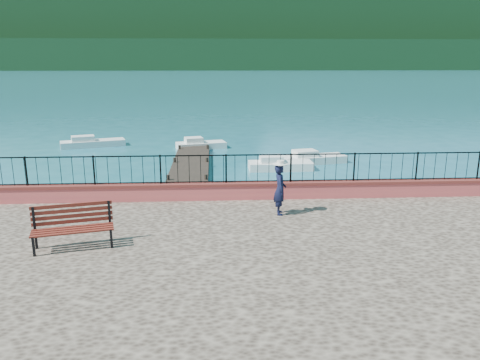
{
  "coord_description": "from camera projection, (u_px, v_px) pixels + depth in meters",
  "views": [
    {
      "loc": [
        -0.71,
        -11.69,
        5.81
      ],
      "look_at": [
        0.07,
        2.0,
        2.3
      ],
      "focal_mm": 35.0,
      "sensor_mm": 36.0,
      "label": 1
    }
  ],
  "objects": [
    {
      "name": "boat_4",
      "position": [
        201.0,
        143.0,
        31.74
      ],
      "size": [
        3.51,
        2.03,
        0.8
      ],
      "primitive_type": "cube",
      "rotation": [
        0.0,
        0.0,
        0.23
      ],
      "color": "silver",
      "rests_on": "ground"
    },
    {
      "name": "far_forest",
      "position": [
        213.0,
        55.0,
        300.67
      ],
      "size": [
        900.0,
        60.0,
        18.0
      ],
      "primitive_type": "cube",
      "color": "black",
      "rests_on": "ground"
    },
    {
      "name": "park_bench",
      "position": [
        74.0,
        236.0,
        11.79
      ],
      "size": [
        2.07,
        1.09,
        1.1
      ],
      "rotation": [
        0.0,
        0.0,
        0.23
      ],
      "color": "black",
      "rests_on": "promenade"
    },
    {
      "name": "boat_3",
      "position": [
        93.0,
        141.0,
        32.48
      ],
      "size": [
        4.48,
        2.61,
        0.8
      ],
      "primitive_type": "cube",
      "rotation": [
        0.0,
        0.0,
        0.33
      ],
      "color": "silver",
      "rests_on": "ground"
    },
    {
      "name": "companion_hill",
      "position": [
        394.0,
        65.0,
        566.58
      ],
      "size": [
        448.0,
        384.0,
        180.0
      ],
      "primitive_type": "ellipsoid",
      "color": "#142D23",
      "rests_on": "ground"
    },
    {
      "name": "boat_2",
      "position": [
        314.0,
        156.0,
        27.25
      ],
      "size": [
        3.92,
        2.05,
        0.8
      ],
      "primitive_type": "cube",
      "rotation": [
        0.0,
        0.0,
        0.21
      ],
      "color": "silver",
      "rests_on": "ground"
    },
    {
      "name": "hat",
      "position": [
        281.0,
        162.0,
        14.08
      ],
      "size": [
        0.44,
        0.44,
        0.12
      ],
      "primitive_type": "cylinder",
      "color": "white",
      "rests_on": "person"
    },
    {
      "name": "person",
      "position": [
        280.0,
        189.0,
        14.29
      ],
      "size": [
        0.4,
        0.59,
        1.57
      ],
      "primitive_type": "imported",
      "rotation": [
        0.0,
        0.0,
        1.53
      ],
      "color": "black",
      "rests_on": "promenade"
    },
    {
      "name": "parapet",
      "position": [
        235.0,
        191.0,
        15.99
      ],
      "size": [
        28.0,
        0.46,
        0.58
      ],
      "primitive_type": "cube",
      "color": "#CA4F49",
      "rests_on": "promenade"
    },
    {
      "name": "ground",
      "position": [
        242.0,
        279.0,
        12.78
      ],
      "size": [
        2000.0,
        2000.0,
        0.0
      ],
      "primitive_type": "plane",
      "color": "#19596B",
      "rests_on": "ground"
    },
    {
      "name": "railing",
      "position": [
        235.0,
        169.0,
        15.8
      ],
      "size": [
        27.0,
        0.05,
        0.95
      ],
      "primitive_type": "cube",
      "color": "black",
      "rests_on": "parapet"
    },
    {
      "name": "dock",
      "position": [
        189.0,
        173.0,
        24.24
      ],
      "size": [
        2.0,
        16.0,
        0.3
      ],
      "primitive_type": "cube",
      "color": "#2D231C",
      "rests_on": "ground"
    },
    {
      "name": "boat_1",
      "position": [
        281.0,
        162.0,
        25.58
      ],
      "size": [
        3.49,
        1.36,
        0.8
      ],
      "primitive_type": "cube",
      "rotation": [
        0.0,
        0.0,
        0.02
      ],
      "color": "silver",
      "rests_on": "ground"
    },
    {
      "name": "boat_0",
      "position": [
        54.0,
        199.0,
        18.78
      ],
      "size": [
        3.86,
        2.34,
        0.8
      ],
      "primitive_type": "cube",
      "rotation": [
        0.0,
        0.0,
        0.31
      ],
      "color": "silver",
      "rests_on": "ground"
    },
    {
      "name": "foothills",
      "position": [
        213.0,
        38.0,
        355.47
      ],
      "size": [
        900.0,
        120.0,
        44.0
      ],
      "primitive_type": "cube",
      "color": "black",
      "rests_on": "ground"
    }
  ]
}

